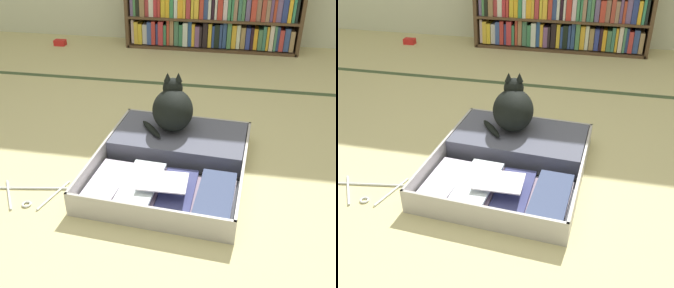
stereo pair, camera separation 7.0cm
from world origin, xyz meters
The scene contains 7 objects.
ground_plane centered at (0.00, 0.00, 0.00)m, with size 10.00×10.00×0.00m, color #CDC387.
tatami_border centered at (0.00, 1.32, 0.00)m, with size 4.80×0.05×0.00m.
bookshelf centered at (0.08, 2.23, 0.37)m, with size 1.50×0.29×0.78m.
open_suitcase centered at (0.08, 0.29, 0.05)m, with size 0.73×0.84×0.11m.
black_cat centered at (0.03, 0.48, 0.22)m, with size 0.29×0.29×0.28m.
clothes_hanger centered at (-0.51, -0.04, 0.01)m, with size 0.40×0.23×0.01m.
small_red_pouch centered at (-1.28, 2.06, 0.02)m, with size 0.10×0.07×0.05m.
Camera 2 is at (0.39, -1.27, 1.09)m, focal length 42.15 mm.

